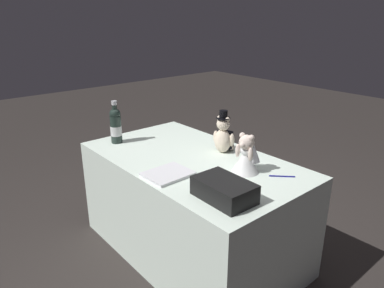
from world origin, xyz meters
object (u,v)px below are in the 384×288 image
teddy_bear_bride (247,155)px  gift_case_black (224,190)px  guestbook (168,174)px  champagne_bottle (116,125)px  teddy_bear_groom (223,136)px  signing_pen (281,176)px

teddy_bear_bride → gift_case_black: size_ratio=0.77×
guestbook → teddy_bear_bride: bearing=-124.6°
teddy_bear_bride → champagne_bottle: champagne_bottle is taller
guestbook → teddy_bear_groom: bearing=-84.4°
teddy_bear_groom → champagne_bottle: (0.63, 0.46, 0.02)m
teddy_bear_bride → gift_case_black: (-0.15, 0.34, -0.06)m
teddy_bear_bride → signing_pen: (-0.18, -0.09, -0.10)m
teddy_bear_bride → guestbook: size_ratio=0.92×
signing_pen → gift_case_black: (0.03, 0.44, 0.05)m
champagne_bottle → signing_pen: 1.22m
gift_case_black → guestbook: (0.41, 0.05, -0.04)m
teddy_bear_bride → champagne_bottle: (0.95, 0.34, 0.03)m
teddy_bear_bride → gift_case_black: teddy_bear_bride is taller
teddy_bear_bride → champagne_bottle: size_ratio=0.77×
teddy_bear_groom → guestbook: teddy_bear_groom is taller
signing_pen → gift_case_black: bearing=85.9°
teddy_bear_bride → champagne_bottle: 1.01m
signing_pen → teddy_bear_bride: bearing=26.9°
champagne_bottle → guestbook: size_ratio=1.18×
champagne_bottle → gift_case_black: (-1.11, 0.01, -0.08)m
teddy_bear_groom → teddy_bear_bride: teddy_bear_groom is taller
teddy_bear_groom → champagne_bottle: size_ratio=0.94×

